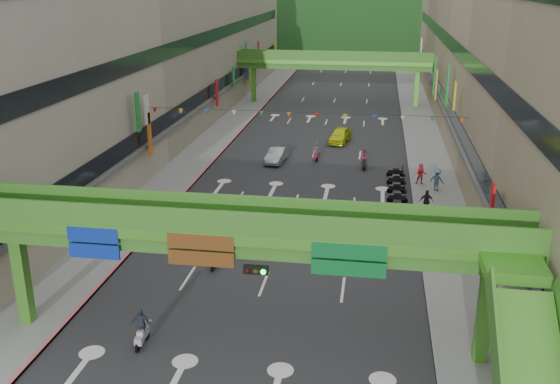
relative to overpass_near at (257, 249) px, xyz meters
The scene contains 22 objects.
road_slab 44.93m from the overpass_near, 91.20° to the left, with size 18.00×140.00×0.02m, color #28282B.
sidewalk_left 46.47m from the overpass_near, 104.97° to the left, with size 4.00×140.00×0.15m, color gray.
sidewalk_right 46.03m from the overpass_near, 77.29° to the left, with size 4.00×140.00×0.15m, color gray.
curb_left 46.02m from the overpass_near, 102.67° to the left, with size 0.20×140.00×0.18m, color #CC5959.
curb_right 45.65m from the overpass_near, 79.63° to the left, with size 0.20×140.00×0.18m, color gray.
building_row_left 49.02m from the overpass_near, 114.00° to the left, with size 12.80×95.00×19.00m.
building_row_right 48.30m from the overpass_near, 68.03° to the left, with size 12.80×95.00×19.00m.
overpass_near is the anchor object (origin of this frame).
overpass_far 59.63m from the overpass_near, 90.90° to the left, with size 28.00×2.20×7.10m.
hill_left 155.52m from the overpass_near, 95.88° to the left, with size 168.00×140.00×112.00m, color #1C4419.
hill_right 176.35m from the overpass_near, 82.15° to the left, with size 208.00×176.00×128.00m, color #1C4419.
bunting_string 24.65m from the overpass_near, 92.17° to the left, with size 26.00×0.36×0.47m.
scooter_rider_near 10.25m from the overpass_near, 116.91° to the left, with size 0.66×1.60×1.86m.
scooter_rider_mid 30.61m from the overpass_near, 82.25° to the left, with size 0.79×1.60×1.86m.
scooter_rider_left 6.96m from the overpass_near, behind, with size 0.97×1.60×1.97m.
scooter_rider_far 32.35m from the overpass_near, 90.83° to the left, with size 0.82×1.60×1.92m.
parked_scooter_row 25.98m from the overpass_near, 74.40° to the left, with size 1.60×7.15×1.08m.
car_silver 31.62m from the overpass_near, 97.47° to the left, with size 1.45×4.15×1.37m, color gray.
car_yellow 39.51m from the overpass_near, 88.11° to the left, with size 1.82×4.53×1.54m, color #C2CD0F.
pedestrian_red 27.77m from the overpass_near, 71.14° to the left, with size 0.85×0.66×1.74m, color red.
pedestrian_dark 21.60m from the overpass_near, 65.23° to the left, with size 1.03×0.43×1.75m, color black.
pedestrian_blue 26.77m from the overpass_near, 67.67° to the left, with size 0.87×0.56×1.87m, color #334E5F.
Camera 1 is at (5.82, -19.31, 16.62)m, focal length 40.00 mm.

